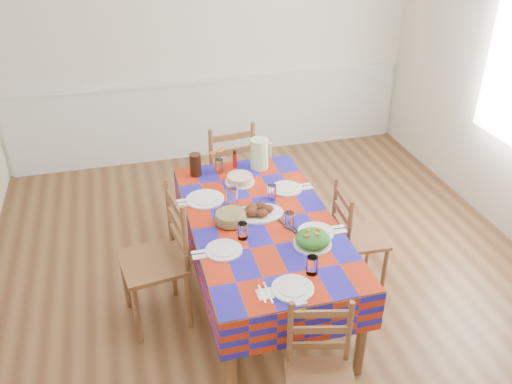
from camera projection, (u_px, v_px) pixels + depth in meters
room at (277, 132)px, 3.62m from camera, size 4.58×5.08×2.78m
wainscot at (212, 115)px, 6.13m from camera, size 4.41×0.06×0.92m
dining_table at (262, 229)px, 3.87m from camera, size 1.01×1.87×0.73m
setting_near_head at (299, 280)px, 3.22m from camera, size 0.41×0.27×0.12m
setting_left_near at (230, 243)px, 3.54m from camera, size 0.44×0.26×0.12m
setting_left_far at (214, 199)px, 4.01m from camera, size 0.52×0.31×0.14m
setting_right_near at (307, 228)px, 3.69m from camera, size 0.47×0.27×0.12m
setting_right_far at (282, 190)px, 4.14m from camera, size 0.45×0.26×0.12m
meat_platter at (259, 212)px, 3.87m from camera, size 0.36×0.26×0.07m
salad_platter at (313, 239)px, 3.55m from camera, size 0.26×0.26×0.11m
pasta_bowl at (230, 217)px, 3.78m from camera, size 0.23×0.23×0.08m
cake at (240, 179)px, 4.27m from camera, size 0.24×0.24×0.07m
serving_utensils at (285, 221)px, 3.81m from camera, size 0.15×0.33×0.01m
flower_vase at (219, 162)px, 4.39m from camera, size 0.14×0.11×0.22m
hot_sauce at (235, 159)px, 4.48m from camera, size 0.04×0.04×0.15m
green_pitcher at (259, 154)px, 4.44m from camera, size 0.15×0.15×0.26m
tea_pitcher at (195, 165)px, 4.35m from camera, size 0.09×0.09×0.19m
name_card at (301, 304)px, 3.06m from camera, size 0.07×0.02×0.02m
chair_near at (320, 377)px, 3.00m from camera, size 0.46×0.44×0.86m
chair_far at (228, 172)px, 4.93m from camera, size 0.49×0.47×1.01m
chair_left at (159, 261)px, 3.78m from camera, size 0.49×0.51×1.02m
chair_right at (355, 238)px, 4.15m from camera, size 0.39×0.41×0.87m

